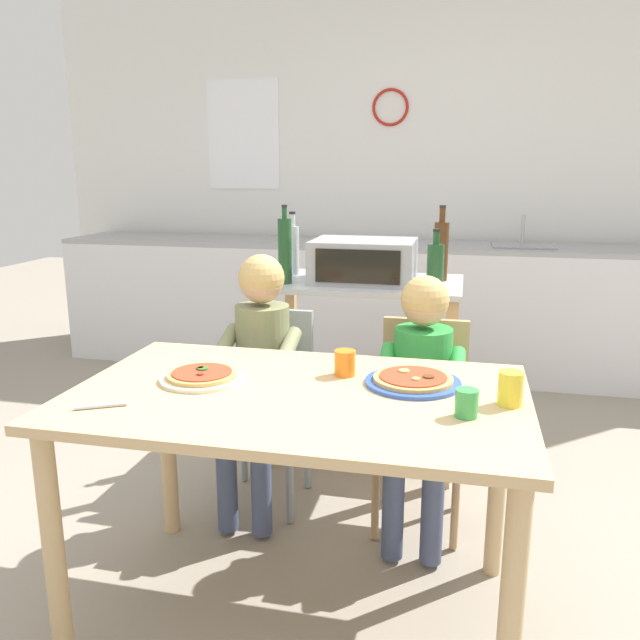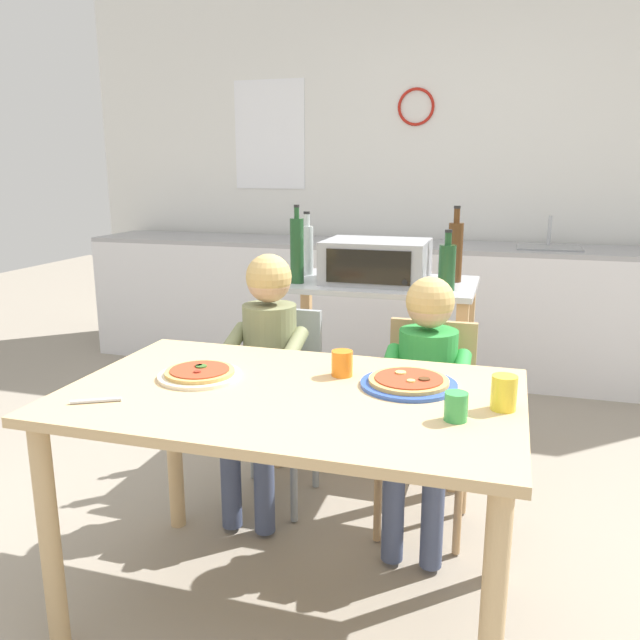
{
  "view_description": "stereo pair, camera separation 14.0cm",
  "coord_description": "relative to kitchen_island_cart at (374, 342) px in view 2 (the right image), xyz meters",
  "views": [
    {
      "loc": [
        0.46,
        -1.75,
        1.41
      ],
      "look_at": [
        0.0,
        0.3,
        0.91
      ],
      "focal_mm": 35.93,
      "sensor_mm": 36.0,
      "label": 1
    },
    {
      "loc": [
        0.6,
        -1.71,
        1.41
      ],
      "look_at": [
        0.0,
        0.3,
        0.91
      ],
      "focal_mm": 35.93,
      "sensor_mm": 36.0,
      "label": 2
    }
  ],
  "objects": [
    {
      "name": "bottle_squat_spirits",
      "position": [
        0.34,
        -0.13,
        0.41
      ],
      "size": [
        0.07,
        0.07,
        0.26
      ],
      "color": "#1E4723",
      "rests_on": "kitchen_island_cart"
    },
    {
      "name": "ground_plane",
      "position": [
        -0.0,
        -0.0,
        -0.59
      ],
      "size": [
        12.13,
        12.13,
        0.0
      ],
      "primitive_type": "plane",
      "color": "gray"
    },
    {
      "name": "back_wall_tiled",
      "position": [
        -0.01,
        1.88,
        0.76
      ],
      "size": [
        5.34,
        0.14,
        2.7
      ],
      "color": "white",
      "rests_on": "ground"
    },
    {
      "name": "kitchen_island_cart",
      "position": [
        0.0,
        0.0,
        0.0
      ],
      "size": [
        0.93,
        0.58,
        0.89
      ],
      "color": "#B7BABF",
      "rests_on": "ground"
    },
    {
      "name": "dining_table",
      "position": [
        -0.0,
        -1.22,
        0.07
      ],
      "size": [
        1.35,
        0.84,
        0.76
      ],
      "color": "tan",
      "rests_on": "ground"
    },
    {
      "name": "pizza_plate_blue_rimmed",
      "position": [
        0.33,
        -1.07,
        0.18
      ],
      "size": [
        0.3,
        0.3,
        0.03
      ],
      "color": "#3356B7",
      "rests_on": "dining_table"
    },
    {
      "name": "serving_spoon",
      "position": [
        -0.5,
        -1.47,
        0.18
      ],
      "size": [
        0.13,
        0.08,
        0.01
      ],
      "primitive_type": "cylinder",
      "rotation": [
        0.0,
        1.57,
        0.49
      ],
      "color": "#B7BABF",
      "rests_on": "dining_table"
    },
    {
      "name": "drinking_cup_green",
      "position": [
        0.49,
        -1.31,
        0.21
      ],
      "size": [
        0.06,
        0.06,
        0.08
      ],
      "primitive_type": "cylinder",
      "color": "green",
      "rests_on": "dining_table"
    },
    {
      "name": "bottle_dark_olive_oil",
      "position": [
        -0.34,
        -0.15,
        0.45
      ],
      "size": [
        0.06,
        0.06,
        0.36
      ],
      "color": "#1E4723",
      "rests_on": "kitchen_island_cart"
    },
    {
      "name": "bottle_clear_vinegar",
      "position": [
        -0.37,
        0.09,
        0.43
      ],
      "size": [
        0.06,
        0.06,
        0.31
      ],
      "color": "#ADB7B2",
      "rests_on": "kitchen_island_cart"
    },
    {
      "name": "dining_chair_right",
      "position": [
        0.33,
        -0.54,
        -0.11
      ],
      "size": [
        0.36,
        0.36,
        0.81
      ],
      "color": "tan",
      "rests_on": "ground"
    },
    {
      "name": "kitchen_counter",
      "position": [
        -0.0,
        1.47,
        -0.14
      ],
      "size": [
        4.81,
        0.6,
        1.1
      ],
      "color": "silver",
      "rests_on": "ground"
    },
    {
      "name": "toaster_oven",
      "position": [
        0.01,
        -0.03,
        0.4
      ],
      "size": [
        0.47,
        0.37,
        0.2
      ],
      "color": "#999BA0",
      "rests_on": "kitchen_island_cart"
    },
    {
      "name": "child_in_green_shirt",
      "position": [
        0.33,
        -0.66,
        0.06
      ],
      "size": [
        0.32,
        0.42,
        1.0
      ],
      "color": "#424C6B",
      "rests_on": "ground"
    },
    {
      "name": "drinking_cup_yellow",
      "position": [
        0.61,
        -1.19,
        0.22
      ],
      "size": [
        0.07,
        0.07,
        0.1
      ],
      "primitive_type": "cylinder",
      "color": "yellow",
      "rests_on": "dining_table"
    },
    {
      "name": "pizza_plate_cream",
      "position": [
        -0.32,
        -1.18,
        0.18
      ],
      "size": [
        0.27,
        0.27,
        0.03
      ],
      "color": "beige",
      "rests_on": "dining_table"
    },
    {
      "name": "child_in_olive_shirt",
      "position": [
        -0.32,
        -0.62,
        0.09
      ],
      "size": [
        0.32,
        0.42,
        1.06
      ],
      "color": "#424C6B",
      "rests_on": "ground"
    },
    {
      "name": "bottle_slim_sauce",
      "position": [
        0.35,
        0.09,
        0.45
      ],
      "size": [
        0.07,
        0.07,
        0.35
      ],
      "color": "#4C2D14",
      "rests_on": "kitchen_island_cart"
    },
    {
      "name": "drinking_cup_orange",
      "position": [
        0.11,
        -1.03,
        0.21
      ],
      "size": [
        0.07,
        0.07,
        0.08
      ],
      "primitive_type": "cylinder",
      "color": "orange",
      "rests_on": "dining_table"
    },
    {
      "name": "dining_chair_left",
      "position": [
        -0.32,
        -0.5,
        -0.11
      ],
      "size": [
        0.36,
        0.36,
        0.81
      ],
      "color": "gray",
      "rests_on": "ground"
    }
  ]
}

